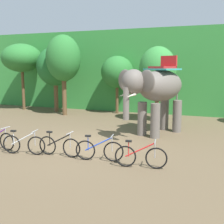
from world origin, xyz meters
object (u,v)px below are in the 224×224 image
bike_blue (99,150)px  tree_center (55,67)px  tree_left (63,59)px  bike_red (141,156)px  tree_right (117,72)px  elephant (157,89)px  bike_black (59,146)px  bike_white (24,144)px  tree_center_right (158,70)px  tree_far_right (22,58)px

bike_blue → tree_center: bearing=129.2°
tree_left → bike_red: bearing=-47.0°
tree_left → tree_right: 3.75m
elephant → bike_black: 5.59m
tree_left → bike_white: 9.53m
tree_center_right → bike_blue: bearing=-91.8°
elephant → tree_left: bearing=154.2°
tree_center_right → bike_black: tree_center_right is taller
tree_center_right → bike_red: bearing=-80.9°
bike_black → bike_red: size_ratio=1.01×
tree_center_right → bike_black: (-1.83, -7.93, -2.69)m
tree_center_right → bike_red: 8.59m
bike_blue → elephant: bearing=78.5°
tree_far_right → tree_right: tree_far_right is taller
tree_right → bike_white: (0.10, -10.31, -2.50)m
bike_black → bike_red: bearing=-2.3°
tree_right → bike_blue: size_ratio=2.36×
tree_right → tree_center: bearing=-169.1°
tree_left → bike_black: (4.52, -8.05, -3.39)m
tree_right → tree_center_right: (3.29, -2.10, 0.19)m
tree_left → tree_center_right: bearing=-1.1°
tree_center_right → bike_blue: 8.34m
tree_far_right → bike_red: tree_far_right is taller
tree_center → tree_far_right: bearing=-179.6°
bike_red → tree_right: bearing=114.3°
tree_far_right → bike_black: tree_far_right is taller
elephant → bike_white: bearing=-128.2°
tree_far_right → tree_right: (7.29, 0.87, -0.99)m
tree_far_right → tree_left: tree_left is taller
tree_right → bike_red: tree_right is taller
tree_left → tree_center_right: size_ratio=1.20×
tree_far_right → tree_center: 2.94m
bike_white → bike_blue: (2.94, 0.32, 0.00)m
tree_center → elephant: (8.40, -4.53, -1.05)m
elephant → tree_far_right: bearing=158.2°
tree_far_right → tree_center_right: (10.58, -1.22, -0.80)m
tree_right → tree_left: bearing=-147.1°
tree_far_right → tree_center: bearing=0.4°
tree_left → tree_right: size_ratio=1.34×
tree_center → bike_blue: 12.13m
tree_far_right → tree_right: size_ratio=1.24×
bike_white → bike_red: (4.48, 0.16, 0.00)m
elephant → tree_center: bearing=151.7°
tree_far_right → tree_center: tree_far_right is taller
tree_left → bike_white: size_ratio=3.15×
tree_center → elephant: tree_center is taller
tree_center_right → tree_left: bearing=178.9°
bike_black → elephant: bearing=61.5°
tree_center → bike_black: size_ratio=2.72×
tree_left → bike_black: tree_left is taller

